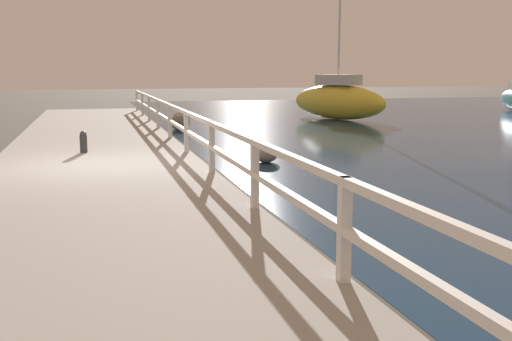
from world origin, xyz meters
name	(u,v)px	position (x,y,z in m)	size (l,w,h in m)	color
ground_plane	(98,179)	(0.00, 0.00, 0.00)	(120.00, 120.00, 0.00)	#4C473D
dock_walkway	(98,172)	(0.00, 0.00, 0.15)	(4.18, 36.00, 0.29)	#9E998E
railing	(197,130)	(1.99, 0.00, 0.93)	(0.10, 32.50, 0.93)	white
boulder_far_strip	(266,153)	(3.80, 1.22, 0.22)	(0.59, 0.53, 0.44)	gray
boulder_water_edge	(181,118)	(3.37, 11.75, 0.25)	(0.68, 0.61, 0.51)	gray
boulder_downstream	(180,122)	(3.02, 9.60, 0.27)	(0.71, 0.64, 0.53)	#666056
mooring_bollard	(83,142)	(-0.27, 1.91, 0.54)	(0.16, 0.16, 0.49)	#333338
sailboat_yellow	(338,100)	(10.37, 12.42, 0.84)	(3.22, 5.47, 7.70)	gold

